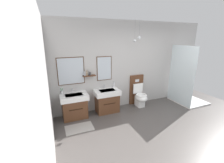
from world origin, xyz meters
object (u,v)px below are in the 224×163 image
(toilet, at_px, (139,95))
(soap_dispenser, at_px, (114,85))
(vanity_sink_left, at_px, (75,105))
(vanity_sink_right, at_px, (107,100))
(shower_tray, at_px, (186,92))
(toothbrush_cup, at_px, (62,92))

(toilet, relative_size, soap_dispenser, 5.59)
(toilet, height_order, soap_dispenser, toilet)
(vanity_sink_left, bearing_deg, vanity_sink_right, 0.00)
(vanity_sink_left, height_order, shower_tray, shower_tray)
(toilet, relative_size, shower_tray, 0.51)
(toothbrush_cup, xyz_separation_m, soap_dispenser, (1.56, 0.01, 0.02))
(vanity_sink_left, height_order, toilet, toilet)
(soap_dispenser, bearing_deg, vanity_sink_right, -149.30)
(soap_dispenser, bearing_deg, toothbrush_cup, -179.63)
(vanity_sink_right, height_order, shower_tray, shower_tray)
(vanity_sink_right, distance_m, toilet, 1.12)
(toothbrush_cup, xyz_separation_m, shower_tray, (3.99, -0.58, -0.35))
(toothbrush_cup, distance_m, shower_tray, 4.05)
(soap_dispenser, height_order, shower_tray, shower_tray)
(vanity_sink_right, bearing_deg, toothbrush_cup, 172.30)
(vanity_sink_left, distance_m, shower_tray, 3.72)
(toilet, height_order, shower_tray, shower_tray)
(toothbrush_cup, height_order, soap_dispenser, toothbrush_cup)
(toothbrush_cup, bearing_deg, vanity_sink_left, -30.12)
(toilet, xyz_separation_m, toothbrush_cup, (-2.38, 0.16, 0.38))
(vanity_sink_right, xyz_separation_m, shower_tray, (2.74, -0.41, 0.03))
(soap_dispenser, distance_m, shower_tray, 2.53)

